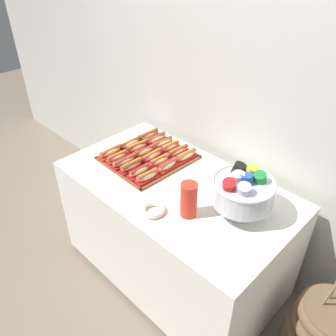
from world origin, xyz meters
name	(u,v)px	position (x,y,z in m)	size (l,w,h in m)	color
ground_plane	(174,270)	(0.00, 0.00, 0.00)	(10.00, 10.00, 0.00)	#7A6B5B
back_wall	(235,80)	(0.00, 0.52, 1.30)	(6.00, 0.10, 2.60)	beige
buffet_table	(174,229)	(0.00, 0.00, 0.42)	(1.44, 0.80, 0.80)	white
serving_tray	(148,158)	(-0.31, 0.07, 0.80)	(0.50, 0.54, 0.01)	brown
hot_dog_0	(111,152)	(-0.51, -0.09, 0.83)	(0.07, 0.18, 0.06)	red
hot_dog_1	(117,157)	(-0.43, -0.09, 0.83)	(0.07, 0.16, 0.06)	red
hot_dog_2	(124,161)	(-0.36, -0.09, 0.83)	(0.06, 0.18, 0.06)	#B21414
hot_dog_3	(132,166)	(-0.28, -0.10, 0.84)	(0.06, 0.17, 0.06)	#B21414
hot_dog_4	(139,171)	(-0.21, -0.10, 0.83)	(0.07, 0.16, 0.06)	#B21414
hot_dog_5	(147,176)	(-0.13, -0.10, 0.83)	(0.08, 0.16, 0.06)	red
hot_dog_6	(130,144)	(-0.50, 0.08, 0.83)	(0.06, 0.17, 0.06)	red
hot_dog_7	(137,147)	(-0.43, 0.07, 0.84)	(0.08, 0.18, 0.07)	red
hot_dog_8	(144,152)	(-0.35, 0.07, 0.83)	(0.08, 0.16, 0.06)	red
hot_dog_9	(152,156)	(-0.28, 0.07, 0.83)	(0.06, 0.18, 0.06)	#B21414
hot_dog_10	(159,161)	(-0.20, 0.07, 0.83)	(0.08, 0.17, 0.06)	red
hot_dog_11	(168,165)	(-0.13, 0.06, 0.84)	(0.06, 0.16, 0.06)	red
hot_dog_12	(148,135)	(-0.49, 0.24, 0.83)	(0.06, 0.19, 0.06)	red
hot_dog_13	(155,139)	(-0.42, 0.24, 0.83)	(0.08, 0.19, 0.06)	red
hot_dog_14	(163,143)	(-0.34, 0.24, 0.83)	(0.08, 0.18, 0.06)	red
hot_dog_15	(170,147)	(-0.27, 0.23, 0.83)	(0.07, 0.16, 0.06)	red
hot_dog_16	(178,151)	(-0.20, 0.23, 0.83)	(0.07, 0.18, 0.06)	#B21414
hot_dog_17	(186,156)	(-0.12, 0.23, 0.83)	(0.07, 0.18, 0.06)	red
punch_bowl	(243,190)	(0.42, 0.06, 0.95)	(0.33, 0.33, 0.26)	silver
cup_stack	(189,200)	(0.24, -0.15, 0.90)	(0.09, 0.09, 0.20)	red
donut	(153,210)	(0.09, -0.27, 0.81)	(0.14, 0.14, 0.03)	silver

